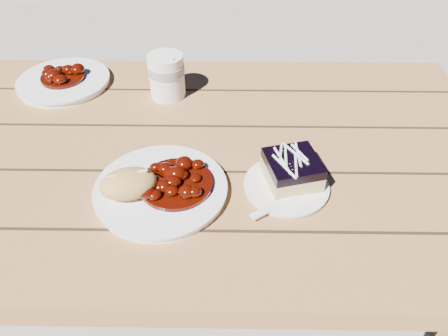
{
  "coord_description": "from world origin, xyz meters",
  "views": [
    {
      "loc": [
        0.4,
        -0.75,
        1.36
      ],
      "look_at": [
        0.39,
        -0.14,
        0.81
      ],
      "focal_mm": 35.0,
      "sensor_mm": 36.0,
      "label": 1
    }
  ],
  "objects_px": {
    "blueberry_cake": "(292,169)",
    "coffee_cup": "(167,76)",
    "second_plate": "(64,82)",
    "bread_roll": "(128,184)",
    "picnic_table": "(67,197)",
    "main_plate": "(161,190)",
    "dessert_plate": "(286,187)"
  },
  "relations": [
    {
      "from": "main_plate",
      "to": "bread_roll",
      "type": "height_order",
      "value": "bread_roll"
    },
    {
      "from": "main_plate",
      "to": "second_plate",
      "type": "relative_size",
      "value": 1.08
    },
    {
      "from": "picnic_table",
      "to": "coffee_cup",
      "type": "bearing_deg",
      "value": 41.81
    },
    {
      "from": "picnic_table",
      "to": "blueberry_cake",
      "type": "distance_m",
      "value": 0.57
    },
    {
      "from": "bread_roll",
      "to": "dessert_plate",
      "type": "relative_size",
      "value": 0.66
    },
    {
      "from": "picnic_table",
      "to": "coffee_cup",
      "type": "distance_m",
      "value": 0.39
    },
    {
      "from": "dessert_plate",
      "to": "coffee_cup",
      "type": "height_order",
      "value": "coffee_cup"
    },
    {
      "from": "blueberry_cake",
      "to": "second_plate",
      "type": "distance_m",
      "value": 0.68
    },
    {
      "from": "bread_roll",
      "to": "dessert_plate",
      "type": "bearing_deg",
      "value": 6.99
    },
    {
      "from": "picnic_table",
      "to": "second_plate",
      "type": "xyz_separation_m",
      "value": [
        -0.04,
        0.27,
        0.17
      ]
    },
    {
      "from": "blueberry_cake",
      "to": "coffee_cup",
      "type": "xyz_separation_m",
      "value": [
        -0.28,
        0.33,
        0.02
      ]
    },
    {
      "from": "second_plate",
      "to": "bread_roll",
      "type": "bearing_deg",
      "value": -59.28
    },
    {
      "from": "blueberry_cake",
      "to": "coffee_cup",
      "type": "height_order",
      "value": "coffee_cup"
    },
    {
      "from": "main_plate",
      "to": "dessert_plate",
      "type": "distance_m",
      "value": 0.25
    },
    {
      "from": "main_plate",
      "to": "second_plate",
      "type": "distance_m",
      "value": 0.51
    },
    {
      "from": "picnic_table",
      "to": "blueberry_cake",
      "type": "height_order",
      "value": "blueberry_cake"
    },
    {
      "from": "bread_roll",
      "to": "blueberry_cake",
      "type": "distance_m",
      "value": 0.32
    },
    {
      "from": "blueberry_cake",
      "to": "coffee_cup",
      "type": "relative_size",
      "value": 1.09
    },
    {
      "from": "dessert_plate",
      "to": "second_plate",
      "type": "height_order",
      "value": "second_plate"
    },
    {
      "from": "picnic_table",
      "to": "dessert_plate",
      "type": "distance_m",
      "value": 0.55
    },
    {
      "from": "picnic_table",
      "to": "second_plate",
      "type": "distance_m",
      "value": 0.32
    },
    {
      "from": "main_plate",
      "to": "coffee_cup",
      "type": "xyz_separation_m",
      "value": [
        -0.03,
        0.36,
        0.05
      ]
    },
    {
      "from": "dessert_plate",
      "to": "second_plate",
      "type": "xyz_separation_m",
      "value": [
        -0.56,
        0.39,
        0.0
      ]
    },
    {
      "from": "main_plate",
      "to": "blueberry_cake",
      "type": "distance_m",
      "value": 0.26
    },
    {
      "from": "main_plate",
      "to": "blueberry_cake",
      "type": "xyz_separation_m",
      "value": [
        0.26,
        0.03,
        0.03
      ]
    },
    {
      "from": "dessert_plate",
      "to": "second_plate",
      "type": "relative_size",
      "value": 0.69
    },
    {
      "from": "main_plate",
      "to": "dessert_plate",
      "type": "bearing_deg",
      "value": 3.94
    },
    {
      "from": "blueberry_cake",
      "to": "coffee_cup",
      "type": "distance_m",
      "value": 0.43
    },
    {
      "from": "main_plate",
      "to": "dessert_plate",
      "type": "relative_size",
      "value": 1.56
    },
    {
      "from": "bread_roll",
      "to": "dessert_plate",
      "type": "height_order",
      "value": "bread_roll"
    },
    {
      "from": "main_plate",
      "to": "bread_roll",
      "type": "relative_size",
      "value": 2.37
    },
    {
      "from": "coffee_cup",
      "to": "main_plate",
      "type": "bearing_deg",
      "value": -85.98
    }
  ]
}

